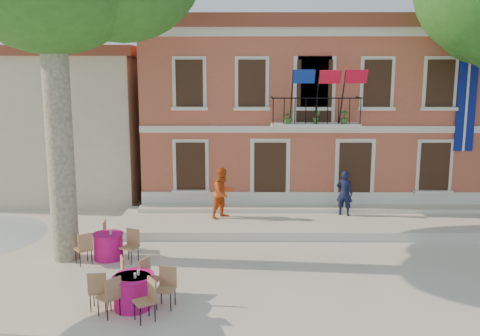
% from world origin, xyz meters
% --- Properties ---
extents(ground, '(90.00, 90.00, 0.00)m').
position_xyz_m(ground, '(0.00, 0.00, 0.00)').
color(ground, beige).
rests_on(ground, ground).
extents(main_building, '(13.50, 9.59, 7.50)m').
position_xyz_m(main_building, '(2.00, 9.99, 3.78)').
color(main_building, '#BD5F44').
rests_on(main_building, ground).
extents(neighbor_west, '(9.40, 9.40, 6.40)m').
position_xyz_m(neighbor_west, '(-9.50, 11.00, 3.22)').
color(neighbor_west, beige).
rests_on(neighbor_west, ground).
extents(terrace, '(14.00, 3.40, 0.30)m').
position_xyz_m(terrace, '(2.00, 4.40, 0.15)').
color(terrace, silver).
rests_on(terrace, ground).
extents(pedestrian_navy, '(0.71, 0.60, 1.64)m').
position_xyz_m(pedestrian_navy, '(3.04, 4.89, 1.12)').
color(pedestrian_navy, black).
rests_on(pedestrian_navy, terrace).
extents(pedestrian_orange, '(1.11, 1.10, 1.80)m').
position_xyz_m(pedestrian_orange, '(-1.33, 4.52, 1.20)').
color(pedestrian_orange, '#D95219').
rests_on(pedestrian_orange, terrace).
extents(cafe_table_0, '(1.76, 1.84, 0.95)m').
position_xyz_m(cafe_table_0, '(-3.14, -2.05, 0.43)').
color(cafe_table_0, '#E0159A').
rests_on(cafe_table_0, ground).
extents(cafe_table_1, '(1.67, 1.87, 0.95)m').
position_xyz_m(cafe_table_1, '(-3.18, -2.23, 0.43)').
color(cafe_table_1, '#E0159A').
rests_on(cafe_table_1, ground).
extents(cafe_table_3, '(1.86, 1.72, 0.95)m').
position_xyz_m(cafe_table_3, '(-4.57, 1.10, 0.43)').
color(cafe_table_3, '#E0159A').
rests_on(cafe_table_3, ground).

